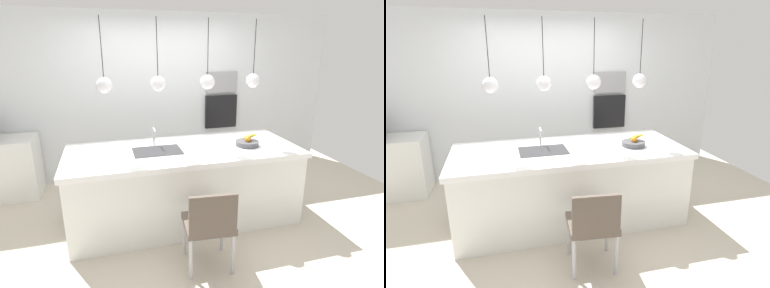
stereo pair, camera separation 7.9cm
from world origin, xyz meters
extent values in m
plane|color=beige|center=(0.00, 0.00, 0.00)|extent=(6.60, 6.60, 0.00)
cube|color=white|center=(0.00, 1.65, 1.30)|extent=(6.00, 0.10, 2.60)
cube|color=white|center=(0.00, 0.00, 0.43)|extent=(2.67, 1.05, 0.86)
cube|color=white|center=(0.00, 0.00, 0.89)|extent=(2.73, 1.11, 0.06)
cube|color=#2D2D30|center=(-0.32, 0.00, 0.91)|extent=(0.56, 0.40, 0.02)
cylinder|color=silver|center=(-0.32, 0.24, 1.03)|extent=(0.02, 0.02, 0.22)
cylinder|color=silver|center=(-0.32, 0.16, 1.13)|extent=(0.02, 0.16, 0.02)
cylinder|color=#4C4C51|center=(0.77, -0.09, 0.95)|extent=(0.28, 0.28, 0.06)
sphere|color=red|center=(0.80, -0.05, 1.01)|extent=(0.07, 0.07, 0.07)
sphere|color=orange|center=(0.77, -0.11, 1.01)|extent=(0.07, 0.07, 0.07)
ellipsoid|color=yellow|center=(0.82, -0.07, 1.03)|extent=(0.19, 0.08, 0.08)
cube|color=#9E9EA3|center=(1.06, 1.58, 1.51)|extent=(0.54, 0.08, 0.34)
cube|color=black|center=(1.06, 1.58, 1.01)|extent=(0.56, 0.08, 0.56)
cube|color=brown|center=(0.00, -0.92, 0.45)|extent=(0.50, 0.47, 0.06)
cube|color=brown|center=(-0.02, -1.11, 0.67)|extent=(0.44, 0.08, 0.36)
cylinder|color=#B2B2B7|center=(0.22, -0.75, 0.21)|extent=(0.04, 0.04, 0.42)
cylinder|color=#B2B2B7|center=(-0.18, -0.72, 0.21)|extent=(0.04, 0.04, 0.42)
cylinder|color=#B2B2B7|center=(0.18, -1.12, 0.21)|extent=(0.04, 0.04, 0.42)
cylinder|color=#B2B2B7|center=(-0.22, -1.08, 0.21)|extent=(0.04, 0.04, 0.42)
sphere|color=silver|center=(-0.85, 0.00, 1.69)|extent=(0.17, 0.17, 0.17)
cylinder|color=black|center=(-0.85, 0.00, 2.07)|extent=(0.01, 0.01, 0.60)
sphere|color=silver|center=(-0.28, 0.00, 1.69)|extent=(0.17, 0.17, 0.17)
cylinder|color=black|center=(-0.28, 0.00, 2.07)|extent=(0.01, 0.01, 0.60)
sphere|color=silver|center=(0.28, 0.00, 1.69)|extent=(0.17, 0.17, 0.17)
cylinder|color=black|center=(0.28, 0.00, 2.07)|extent=(0.01, 0.01, 0.60)
sphere|color=silver|center=(0.85, 0.00, 1.69)|extent=(0.17, 0.17, 0.17)
cylinder|color=black|center=(0.85, 0.00, 2.07)|extent=(0.01, 0.01, 0.60)
camera|label=1|loc=(-0.87, -3.41, 2.07)|focal=29.19mm
camera|label=2|loc=(-0.79, -3.43, 2.07)|focal=29.19mm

